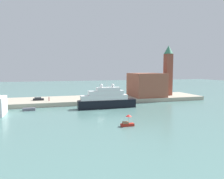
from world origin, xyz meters
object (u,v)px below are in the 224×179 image
object	(u,v)px
work_barge	(29,109)
parked_car	(38,99)
harbor_building	(146,85)
person_figure	(49,99)
large_yacht	(106,100)
small_motorboat	(127,122)
bell_tower	(168,68)
mooring_bollard	(94,100)

from	to	relation	value
work_barge	parked_car	xyz separation A→B (m)	(2.60, 13.53, 1.81)
harbor_building	person_figure	size ratio (longest dim) A/B	8.80
large_yacht	work_barge	bearing A→B (deg)	174.22
small_motorboat	harbor_building	xyz separation A→B (m)	(25.78, 43.27, 6.25)
harbor_building	parked_car	world-z (taller)	harbor_building
bell_tower	mooring_bollard	world-z (taller)	bell_tower
bell_tower	person_figure	world-z (taller)	bell_tower
bell_tower	harbor_building	bearing A→B (deg)	-176.82
small_motorboat	mooring_bollard	xyz separation A→B (m)	(-1.54, 35.58, 0.98)
bell_tower	parked_car	xyz separation A→B (m)	(-61.95, -0.71, -12.92)
harbor_building	mooring_bollard	world-z (taller)	harbor_building
bell_tower	parked_car	size ratio (longest dim) A/B	5.66
bell_tower	parked_car	bearing A→B (deg)	-179.35
work_barge	parked_car	world-z (taller)	parked_car
harbor_building	bell_tower	world-z (taller)	bell_tower
work_barge	harbor_building	world-z (taller)	harbor_building
work_barge	person_figure	bearing A→B (deg)	56.23
bell_tower	mooring_bollard	size ratio (longest dim) A/B	38.53
small_motorboat	mooring_bollard	distance (m)	35.63
bell_tower	mooring_bollard	distance (m)	42.34
large_yacht	work_barge	distance (m)	28.33
harbor_building	bell_tower	bearing A→B (deg)	3.18
work_barge	bell_tower	bearing A→B (deg)	12.44
harbor_building	parked_car	xyz separation A→B (m)	(-49.90, -0.04, -5.03)
large_yacht	mooring_bollard	bearing A→B (deg)	108.22
large_yacht	work_barge	xyz separation A→B (m)	(-28.05, 2.84, -2.77)
large_yacht	small_motorboat	bearing A→B (deg)	-92.84
person_figure	mooring_bollard	bearing A→B (deg)	-13.89
large_yacht	work_barge	size ratio (longest dim) A/B	5.15
bell_tower	mooring_bollard	bearing A→B (deg)	-168.02
harbor_building	person_figure	bearing A→B (deg)	-176.01
small_motorboat	harbor_building	bearing A→B (deg)	59.21
harbor_building	parked_car	bearing A→B (deg)	-179.96
large_yacht	harbor_building	distance (m)	29.72
work_barge	mooring_bollard	bearing A→B (deg)	13.16
work_barge	mooring_bollard	distance (m)	25.90
large_yacht	harbor_building	bearing A→B (deg)	33.86
small_motorboat	parked_car	world-z (taller)	small_motorboat
parked_car	mooring_bollard	distance (m)	23.84
large_yacht	bell_tower	xyz separation A→B (m)	(36.50, 17.08, 11.96)
large_yacht	mooring_bollard	xyz separation A→B (m)	(-2.87, 8.73, -1.20)
parked_car	harbor_building	bearing A→B (deg)	0.04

